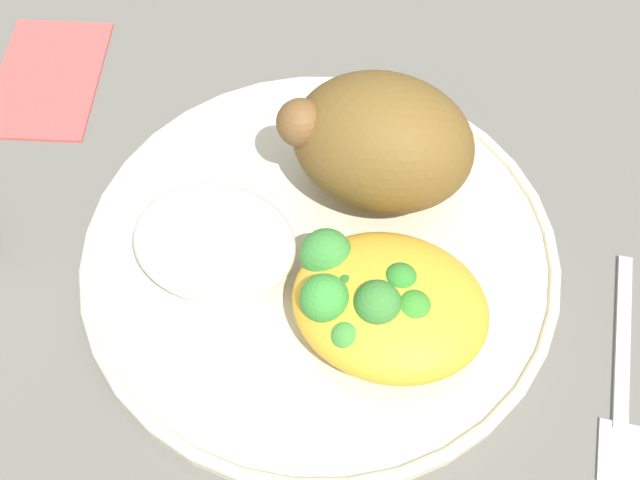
{
  "coord_description": "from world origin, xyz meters",
  "views": [
    {
      "loc": [
        -0.07,
        0.24,
        0.42
      ],
      "look_at": [
        0.0,
        0.0,
        0.02
      ],
      "focal_mm": 45.94,
      "sensor_mm": 36.0,
      "label": 1
    }
  ],
  "objects_px": {
    "roasted_chicken": "(380,142)",
    "mac_cheese_with_broccoli": "(382,302)",
    "rice_pile": "(214,242)",
    "plate": "(320,255)",
    "napkin": "(48,77)",
    "fork": "(623,375)"
  },
  "relations": [
    {
      "from": "roasted_chicken",
      "to": "napkin",
      "type": "relative_size",
      "value": 1.01
    },
    {
      "from": "mac_cheese_with_broccoli",
      "to": "fork",
      "type": "bearing_deg",
      "value": -175.35
    },
    {
      "from": "plate",
      "to": "napkin",
      "type": "distance_m",
      "value": 0.24
    },
    {
      "from": "rice_pile",
      "to": "fork",
      "type": "xyz_separation_m",
      "value": [
        -0.24,
        -0.0,
        -0.03
      ]
    },
    {
      "from": "roasted_chicken",
      "to": "mac_cheese_with_broccoli",
      "type": "relative_size",
      "value": 1.03
    },
    {
      "from": "plate",
      "to": "napkin",
      "type": "xyz_separation_m",
      "value": [
        0.23,
        -0.09,
        -0.01
      ]
    },
    {
      "from": "rice_pile",
      "to": "plate",
      "type": "bearing_deg",
      "value": -156.46
    },
    {
      "from": "roasted_chicken",
      "to": "rice_pile",
      "type": "xyz_separation_m",
      "value": [
        0.07,
        0.08,
        -0.02
      ]
    },
    {
      "from": "mac_cheese_with_broccoli",
      "to": "rice_pile",
      "type": "bearing_deg",
      "value": -5.71
    },
    {
      "from": "mac_cheese_with_broccoli",
      "to": "roasted_chicken",
      "type": "bearing_deg",
      "value": -73.9
    },
    {
      "from": "rice_pile",
      "to": "mac_cheese_with_broccoli",
      "type": "bearing_deg",
      "value": 174.29
    },
    {
      "from": "roasted_chicken",
      "to": "rice_pile",
      "type": "bearing_deg",
      "value": 47.06
    },
    {
      "from": "fork",
      "to": "napkin",
      "type": "bearing_deg",
      "value": -15.29
    },
    {
      "from": "napkin",
      "to": "mac_cheese_with_broccoli",
      "type": "bearing_deg",
      "value": 155.72
    },
    {
      "from": "roasted_chicken",
      "to": "napkin",
      "type": "bearing_deg",
      "value": -7.5
    },
    {
      "from": "fork",
      "to": "napkin",
      "type": "height_order",
      "value": "fork"
    },
    {
      "from": "roasted_chicken",
      "to": "rice_pile",
      "type": "height_order",
      "value": "roasted_chicken"
    },
    {
      "from": "rice_pile",
      "to": "napkin",
      "type": "xyz_separation_m",
      "value": [
        0.17,
        -0.11,
        -0.03
      ]
    },
    {
      "from": "plate",
      "to": "rice_pile",
      "type": "relative_size",
      "value": 3.01
    },
    {
      "from": "rice_pile",
      "to": "napkin",
      "type": "relative_size",
      "value": 0.84
    },
    {
      "from": "rice_pile",
      "to": "fork",
      "type": "relative_size",
      "value": 0.66
    },
    {
      "from": "rice_pile",
      "to": "roasted_chicken",
      "type": "bearing_deg",
      "value": -132.94
    }
  ]
}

